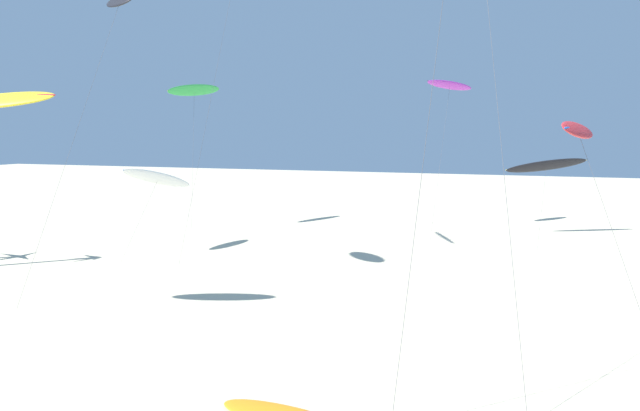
{
  "coord_description": "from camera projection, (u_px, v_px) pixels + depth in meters",
  "views": [
    {
      "loc": [
        10.86,
        -1.92,
        10.5
      ],
      "look_at": [
        1.48,
        24.12,
        7.08
      ],
      "focal_mm": 33.56,
      "sensor_mm": 36.0,
      "label": 1
    }
  ],
  "objects": [
    {
      "name": "flying_kite_1",
      "position": [
        450.0,
        85.0,
        64.32
      ],
      "size": [
        4.99,
        12.71,
        16.27
      ],
      "color": "purple",
      "rests_on": "ground"
    },
    {
      "name": "flying_kite_3",
      "position": [
        578.0,
        130.0,
        30.95
      ],
      "size": [
        5.11,
        7.26,
        11.19
      ],
      "color": "red",
      "rests_on": "ground"
    },
    {
      "name": "flying_kite_6",
      "position": [
        158.0,
        178.0,
        52.64
      ],
      "size": [
        3.1,
        9.98,
        7.93
      ],
      "color": "white",
      "rests_on": "ground"
    },
    {
      "name": "flying_kite_8",
      "position": [
        194.0,
        90.0,
        64.61
      ],
      "size": [
        5.44,
        10.81,
        15.94
      ],
      "color": "green",
      "rests_on": "ground"
    },
    {
      "name": "flying_kite_9",
      "position": [
        546.0,
        165.0,
        60.51
      ],
      "size": [
        8.15,
        11.77,
        8.27
      ],
      "color": "black",
      "rests_on": "ground"
    },
    {
      "name": "flying_kite_10",
      "position": [
        120.0,
        0.0,
        40.34
      ],
      "size": [
        4.78,
        10.17,
        20.33
      ],
      "color": "black",
      "rests_on": "ground"
    }
  ]
}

